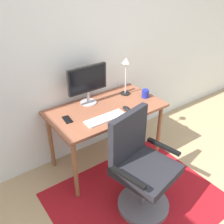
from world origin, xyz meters
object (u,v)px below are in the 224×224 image
at_px(desk_lamp, 126,70).
at_px(coffee_cup, 145,94).
at_px(keyboard, 105,118).
at_px(desk, 106,114).
at_px(cell_phone, 67,119).
at_px(monitor, 87,81).
at_px(computer_mouse, 126,108).
at_px(office_chair, 140,171).

bearing_deg(desk_lamp, coffee_cup, -56.23).
bearing_deg(keyboard, coffee_cup, 10.83).
height_order(desk, cell_phone, cell_phone).
xyz_separation_m(monitor, keyboard, (-0.04, -0.39, -0.25)).
bearing_deg(coffee_cup, keyboard, -169.17).
relative_size(desk, cell_phone, 8.80).
bearing_deg(keyboard, cell_phone, 146.76).
relative_size(coffee_cup, cell_phone, 0.66).
relative_size(desk, coffee_cup, 13.42).
xyz_separation_m(monitor, coffee_cup, (0.60, -0.26, -0.21)).
bearing_deg(computer_mouse, desk_lamp, 53.51).
xyz_separation_m(keyboard, computer_mouse, (0.28, 0.02, 0.01)).
bearing_deg(cell_phone, desk_lamp, 14.62).
bearing_deg(monitor, cell_phone, -153.15).
bearing_deg(cell_phone, coffee_cup, 1.57).
bearing_deg(coffee_cup, computer_mouse, -164.21).
xyz_separation_m(desk, office_chair, (-0.11, -0.71, -0.22)).
height_order(monitor, office_chair, monitor).
bearing_deg(desk, cell_phone, 177.31).
bearing_deg(cell_phone, keyboard, -26.64).
bearing_deg(computer_mouse, office_chair, -115.73).
height_order(desk, desk_lamp, desk_lamp).
distance_m(keyboard, cell_phone, 0.38).
distance_m(computer_mouse, desk_lamp, 0.47).
bearing_deg(desk_lamp, monitor, 172.22).
height_order(keyboard, cell_phone, keyboard).
bearing_deg(cell_phone, desk, 3.91).
height_order(computer_mouse, coffee_cup, coffee_cup).
xyz_separation_m(coffee_cup, cell_phone, (-0.95, 0.08, -0.04)).
xyz_separation_m(desk, computer_mouse, (0.15, -0.16, 0.10)).
relative_size(monitor, computer_mouse, 4.37).
bearing_deg(coffee_cup, office_chair, -133.68).
height_order(keyboard, computer_mouse, computer_mouse).
relative_size(desk, desk_lamp, 2.81).
relative_size(desk, monitor, 2.71).
xyz_separation_m(cell_phone, desk_lamp, (0.82, 0.12, 0.29)).
relative_size(keyboard, office_chair, 0.44).
height_order(desk, computer_mouse, computer_mouse).
xyz_separation_m(keyboard, coffee_cup, (0.64, 0.12, 0.04)).
relative_size(monitor, coffee_cup, 4.95).
height_order(desk, coffee_cup, coffee_cup).
distance_m(monitor, keyboard, 0.46).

